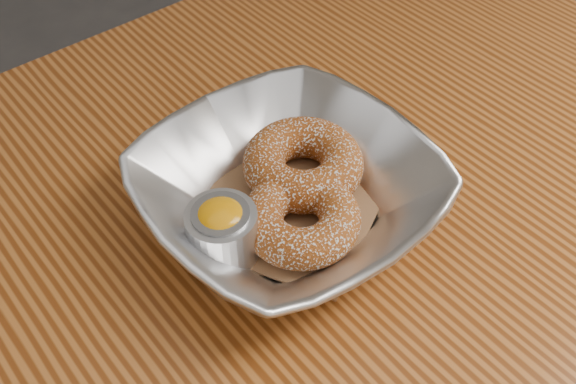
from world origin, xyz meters
TOP-DOWN VIEW (x-y plane):
  - table at (0.00, 0.00)m, footprint 1.20×0.80m
  - serving_bowl at (0.10, 0.04)m, footprint 0.24×0.24m
  - parchment at (0.10, 0.04)m, footprint 0.19×0.19m
  - donut_back at (0.14, 0.06)m, footprint 0.14×0.14m
  - donut_front at (0.09, 0.02)m, footprint 0.12×0.12m
  - ramekin at (0.03, 0.04)m, footprint 0.06×0.06m

SIDE VIEW (x-z plane):
  - table at x=0.00m, z-range 0.28..1.03m
  - parchment at x=0.10m, z-range 0.76..0.76m
  - donut_front at x=0.09m, z-range 0.76..0.79m
  - donut_back at x=0.14m, z-range 0.76..0.80m
  - serving_bowl at x=0.10m, z-range 0.75..0.81m
  - ramekin at x=0.03m, z-range 0.76..0.81m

